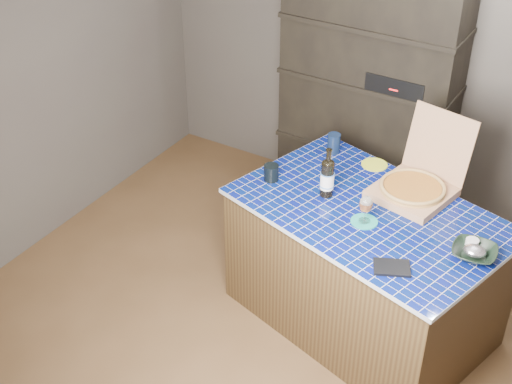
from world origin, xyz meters
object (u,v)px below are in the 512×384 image
Objects in this scene: dvd_case at (392,267)px; bowl at (474,253)px; wine_glass at (366,205)px; pizza_box at (415,185)px; kitchen_island at (364,267)px; mead_bottle at (327,177)px.

bowl reaches higher than dvd_case.
wine_glass is 0.42m from dvd_case.
pizza_box is at bearing 71.31° from wine_glass.
wine_glass is 0.72× the size of bowl.
kitchen_island is 0.76m from bowl.
bowl reaches higher than kitchen_island.
kitchen_island is 0.65m from dvd_case.
pizza_box is at bearing 77.33° from kitchen_island.
kitchen_island is 0.54m from wine_glass.
mead_bottle is 1.35× the size of bowl.
mead_bottle is 0.91m from bowl.
dvd_case is (0.58, -0.42, -0.11)m from mead_bottle.
kitchen_island is 9.35× the size of dvd_case.
mead_bottle is (-0.28, 0.01, 0.53)m from kitchen_island.
kitchen_island is 0.60m from mead_bottle.
bowl is at bearing -7.38° from mead_bottle.
pizza_box is at bearing 31.92° from mead_bottle.
kitchen_island is at bearing -2.31° from mead_bottle.
mead_bottle reaches higher than kitchen_island.
wine_glass is at bearing -23.59° from mead_bottle.
mead_bottle is 1.89× the size of wine_glass.
pizza_box is 3.47× the size of wine_glass.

